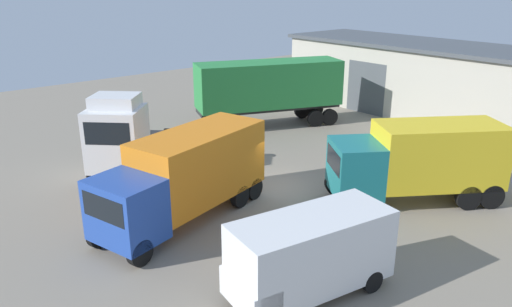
{
  "coord_description": "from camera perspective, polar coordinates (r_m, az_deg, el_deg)",
  "views": [
    {
      "loc": [
        15.57,
        -14.15,
        9.09
      ],
      "look_at": [
        -0.7,
        -0.47,
        1.6
      ],
      "focal_mm": 35.0,
      "sensor_mm": 36.0,
      "label": 1
    }
  ],
  "objects": [
    {
      "name": "delivery_van_white",
      "position": [
        15.08,
        5.91,
        -11.4
      ],
      "size": [
        2.77,
        5.29,
        2.56
      ],
      "rotation": [
        0.0,
        0.0,
        -1.73
      ],
      "color": "silver",
      "rests_on": "ground_plane"
    },
    {
      "name": "tractor_unit_white",
      "position": [
        24.94,
        -15.13,
        1.88
      ],
      "size": [
        6.48,
        6.42,
        3.99
      ],
      "rotation": [
        0.0,
        0.0,
        -0.77
      ],
      "color": "silver",
      "rests_on": "ground_plane"
    },
    {
      "name": "traffic_cone",
      "position": [
        18.58,
        12.11,
        -9.47
      ],
      "size": [
        0.4,
        0.4,
        0.55
      ],
      "color": "black",
      "rests_on": "ground_plane"
    },
    {
      "name": "box_truck_teal",
      "position": [
        22.03,
        18.13,
        -0.59
      ],
      "size": [
        5.96,
        7.27,
        3.41
      ],
      "rotation": [
        0.0,
        0.0,
        -2.16
      ],
      "color": "#197075",
      "rests_on": "ground_plane"
    },
    {
      "name": "warehouse_building",
      "position": [
        35.55,
        23.22,
        7.11
      ],
      "size": [
        27.37,
        6.74,
        4.91
      ],
      "color": "#B7B2A3",
      "rests_on": "ground_plane"
    },
    {
      "name": "container_trailer_green",
      "position": [
        31.97,
        1.62,
        7.74
      ],
      "size": [
        5.74,
        9.5,
        4.16
      ],
      "rotation": [
        0.0,
        0.0,
        -1.95
      ],
      "color": "#28843D",
      "rests_on": "ground_plane"
    },
    {
      "name": "box_truck_blue",
      "position": [
        19.55,
        -8.02,
        -2.3
      ],
      "size": [
        4.28,
        8.0,
        3.44
      ],
      "rotation": [
        0.0,
        0.0,
        -1.31
      ],
      "color": "#2347A3",
      "rests_on": "ground_plane"
    },
    {
      "name": "oil_drum",
      "position": [
        26.43,
        -1.3,
        0.3
      ],
      "size": [
        0.58,
        0.58,
        0.88
      ],
      "color": "#B22D23",
      "rests_on": "ground_plane"
    },
    {
      "name": "ground_plane",
      "position": [
        22.92,
        2.03,
        -3.97
      ],
      "size": [
        60.0,
        60.0,
        0.0
      ],
      "primitive_type": "plane",
      "color": "gray"
    }
  ]
}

